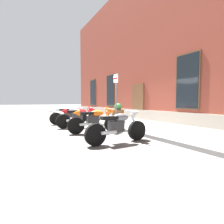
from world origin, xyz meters
TOP-DOWN VIEW (x-y plane):
  - ground_plane at (0.00, 0.00)m, footprint 140.00×140.00m
  - sidewalk at (0.00, 1.51)m, footprint 30.17×3.03m
  - lane_stripe at (0.00, -3.20)m, footprint 30.17×0.12m
  - brick_pub_facade at (0.00, 7.00)m, footprint 24.17×8.05m
  - motorcycle_white_sport at (-2.41, -1.10)m, footprint 0.62×2.04m
  - motorcycle_red_sport at (-0.81, -1.12)m, footprint 0.62×2.01m
  - motorcycle_orange_sport at (0.77, -1.04)m, footprint 0.68×2.01m
  - motorcycle_grey_naked at (2.50, -1.16)m, footprint 0.62×2.01m
  - parking_sign at (-0.70, 0.74)m, footprint 0.36×0.07m
  - barrel_planter at (-1.07, 1.10)m, footprint 0.67×0.67m

SIDE VIEW (x-z plane):
  - ground_plane at x=0.00m, z-range 0.00..0.00m
  - lane_stripe at x=0.00m, z-range 0.00..0.01m
  - sidewalk at x=0.00m, z-range 0.00..0.12m
  - motorcycle_grey_naked at x=2.50m, z-range 0.01..0.93m
  - barrel_planter at x=-1.07m, z-range 0.04..1.03m
  - motorcycle_red_sport at x=-0.81m, z-range 0.05..1.04m
  - motorcycle_orange_sport at x=0.77m, z-range 0.05..1.05m
  - motorcycle_white_sport at x=-2.41m, z-range 0.05..1.06m
  - parking_sign at x=-0.70m, z-range 0.48..2.98m
  - brick_pub_facade at x=0.00m, z-range -0.01..9.25m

